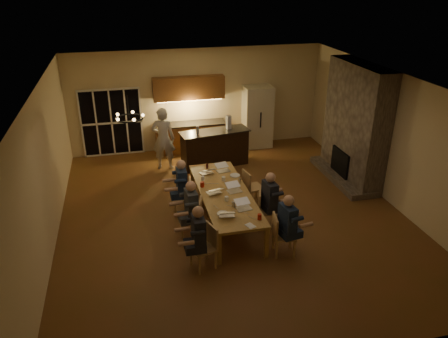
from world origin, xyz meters
TOP-DOWN VIEW (x-y plane):
  - floor at (0.00, 0.00)m, footprint 9.00×9.00m
  - back_wall at (0.00, 4.52)m, footprint 8.00×0.04m
  - left_wall at (-4.02, 0.00)m, footprint 0.04×9.00m
  - right_wall at (4.02, 0.00)m, footprint 0.04×9.00m
  - ceiling at (0.00, 0.00)m, footprint 8.00×9.00m
  - french_doors at (-2.70, 4.47)m, footprint 1.86×0.08m
  - fireplace at (3.70, 1.20)m, footprint 0.58×2.50m
  - kitchenette at (-0.30, 4.20)m, footprint 2.24×0.68m
  - refrigerator at (1.90, 4.15)m, footprint 0.90×0.68m
  - dining_table at (-0.25, -0.24)m, footprint 1.10×3.29m
  - bar_island at (0.21, 2.92)m, footprint 2.11×0.97m
  - chair_left_near at (-1.06, -1.83)m, footprint 0.56×0.56m
  - chair_left_mid at (-1.10, -0.66)m, footprint 0.55×0.55m
  - chair_left_far at (-1.15, 0.33)m, footprint 0.50×0.50m
  - chair_right_near at (0.63, -1.77)m, footprint 0.50×0.50m
  - chair_right_mid at (0.64, -0.73)m, footprint 0.55×0.55m
  - chair_right_far at (0.65, 0.44)m, footprint 0.51×0.51m
  - person_left_near at (-1.14, -1.85)m, footprint 0.61×0.61m
  - person_right_near at (0.66, -1.83)m, footprint 0.70×0.70m
  - person_left_mid at (-1.10, -0.78)m, footprint 0.65×0.65m
  - person_right_mid at (0.65, -0.77)m, footprint 0.67×0.67m
  - person_left_far at (-1.14, 0.36)m, footprint 0.61×0.61m
  - standing_person at (-1.27, 3.06)m, footprint 0.76×0.60m
  - chandelier at (-2.21, -0.52)m, footprint 0.56×0.56m
  - laptop_a at (-0.45, -1.24)m, footprint 0.36×0.32m
  - laptop_b at (-0.03, -1.07)m, footprint 0.36×0.32m
  - laptop_c at (-0.49, -0.21)m, footprint 0.39×0.36m
  - laptop_d at (-0.02, -0.25)m, footprint 0.36×0.33m
  - laptop_e at (-0.45, 0.86)m, footprint 0.38×0.35m
  - laptop_f at (-0.02, 0.87)m, footprint 0.37×0.34m
  - mug_front at (-0.30, -0.64)m, footprint 0.09×0.09m
  - mug_mid at (-0.14, 0.34)m, footprint 0.09×0.09m
  - mug_back at (-0.61, 0.49)m, footprint 0.08×0.08m
  - redcup_near at (0.16, -1.55)m, footprint 0.08×0.08m
  - redcup_mid at (-0.69, 0.14)m, footprint 0.09×0.09m
  - can_silver at (-0.22, -0.93)m, footprint 0.07×0.07m
  - can_cola at (-0.38, 1.13)m, footprint 0.06×0.06m
  - can_right at (0.21, 0.12)m, footprint 0.06×0.06m
  - plate_near at (0.07, -0.80)m, footprint 0.22×0.22m
  - plate_left at (-0.51, -1.17)m, footprint 0.24×0.24m
  - plate_far at (0.20, 0.55)m, footprint 0.25×0.25m
  - notepad at (-0.09, -1.76)m, footprint 0.22×0.25m
  - bar_bottle at (-0.31, 2.78)m, footprint 0.09×0.09m
  - bar_blender at (0.66, 3.03)m, footprint 0.15×0.15m

SIDE VIEW (x-z plane):
  - floor at x=0.00m, z-range 0.00..0.00m
  - dining_table at x=-0.25m, z-range 0.00..0.75m
  - chair_left_near at x=-1.06m, z-range 0.00..0.89m
  - chair_left_mid at x=-1.10m, z-range 0.00..0.89m
  - chair_left_far at x=-1.15m, z-range 0.00..0.89m
  - chair_right_near at x=0.63m, z-range 0.00..0.89m
  - chair_right_mid at x=0.64m, z-range 0.00..0.89m
  - chair_right_far at x=0.65m, z-range 0.00..0.89m
  - bar_island at x=0.21m, z-range 0.00..1.08m
  - person_left_near at x=-1.14m, z-range 0.00..1.38m
  - person_right_near at x=0.66m, z-range 0.00..1.38m
  - person_left_mid at x=-1.10m, z-range 0.00..1.38m
  - person_right_mid at x=0.65m, z-range 0.00..1.38m
  - person_left_far at x=-1.14m, z-range 0.00..1.38m
  - notepad at x=-0.09m, z-range 0.75..0.76m
  - plate_near at x=0.07m, z-range 0.75..0.77m
  - plate_left at x=-0.51m, z-range 0.75..0.77m
  - plate_far at x=0.20m, z-range 0.75..0.77m
  - mug_front at x=-0.30m, z-range 0.75..0.85m
  - mug_mid at x=-0.14m, z-range 0.75..0.85m
  - mug_back at x=-0.61m, z-range 0.75..0.85m
  - redcup_near at x=0.16m, z-range 0.75..0.87m
  - redcup_mid at x=-0.69m, z-range 0.75..0.87m
  - can_silver at x=-0.22m, z-range 0.75..0.87m
  - can_cola at x=-0.38m, z-range 0.75..0.87m
  - can_right at x=0.21m, z-range 0.75..0.87m
  - laptop_a at x=-0.45m, z-range 0.75..0.98m
  - laptop_b at x=-0.03m, z-range 0.75..0.98m
  - laptop_c at x=-0.49m, z-range 0.75..0.98m
  - laptop_d at x=-0.02m, z-range 0.75..0.98m
  - laptop_e at x=-0.45m, z-range 0.75..0.98m
  - laptop_f at x=-0.02m, z-range 0.75..0.98m
  - standing_person at x=-1.27m, z-range 0.00..1.84m
  - refrigerator at x=1.90m, z-range 0.00..2.00m
  - french_doors at x=-2.70m, z-range 0.00..2.10m
  - kitchenette at x=-0.30m, z-range 0.00..2.40m
  - bar_bottle at x=-0.31m, z-range 1.08..1.32m
  - bar_blender at x=0.66m, z-range 1.08..1.48m
  - back_wall at x=0.00m, z-range 0.00..3.20m
  - left_wall at x=-4.02m, z-range 0.00..3.20m
  - right_wall at x=4.02m, z-range 0.00..3.20m
  - fireplace at x=3.70m, z-range 0.00..3.20m
  - chandelier at x=-2.21m, z-range 2.73..2.77m
  - ceiling at x=0.00m, z-range 3.20..3.24m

